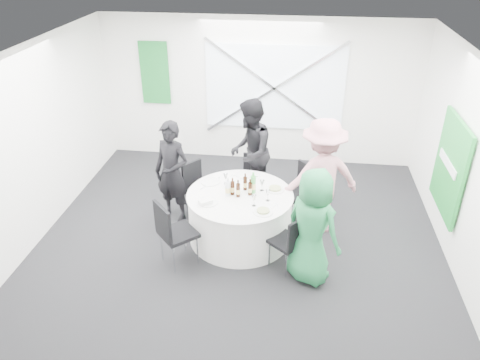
# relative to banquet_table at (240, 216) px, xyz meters

# --- Properties ---
(floor) EXTENTS (6.00, 6.00, 0.00)m
(floor) POSITION_rel_banquet_table_xyz_m (0.00, -0.20, -0.38)
(floor) COLOR black
(floor) RESTS_ON ground
(ceiling) EXTENTS (6.00, 6.00, 0.00)m
(ceiling) POSITION_rel_banquet_table_xyz_m (0.00, -0.20, 2.42)
(ceiling) COLOR white
(ceiling) RESTS_ON wall_back
(wall_back) EXTENTS (6.00, 0.00, 6.00)m
(wall_back) POSITION_rel_banquet_table_xyz_m (0.00, 2.80, 1.02)
(wall_back) COLOR white
(wall_back) RESTS_ON floor
(wall_front) EXTENTS (6.00, 0.00, 6.00)m
(wall_front) POSITION_rel_banquet_table_xyz_m (0.00, -3.20, 1.02)
(wall_front) COLOR white
(wall_front) RESTS_ON floor
(wall_left) EXTENTS (0.00, 6.00, 6.00)m
(wall_left) POSITION_rel_banquet_table_xyz_m (-3.00, -0.20, 1.02)
(wall_left) COLOR white
(wall_left) RESTS_ON floor
(wall_right) EXTENTS (0.00, 6.00, 6.00)m
(wall_right) POSITION_rel_banquet_table_xyz_m (3.00, -0.20, 1.02)
(wall_right) COLOR white
(wall_right) RESTS_ON floor
(window_panel) EXTENTS (2.60, 0.03, 1.60)m
(window_panel) POSITION_rel_banquet_table_xyz_m (0.30, 2.76, 1.12)
(window_panel) COLOR silver
(window_panel) RESTS_ON wall_back
(window_brace_a) EXTENTS (2.63, 0.05, 1.84)m
(window_brace_a) POSITION_rel_banquet_table_xyz_m (0.30, 2.72, 1.12)
(window_brace_a) COLOR silver
(window_brace_a) RESTS_ON window_panel
(window_brace_b) EXTENTS (2.63, 0.05, 1.84)m
(window_brace_b) POSITION_rel_banquet_table_xyz_m (0.30, 2.72, 1.12)
(window_brace_b) COLOR silver
(window_brace_b) RESTS_ON window_panel
(green_banner) EXTENTS (0.55, 0.04, 1.20)m
(green_banner) POSITION_rel_banquet_table_xyz_m (-2.00, 2.75, 1.32)
(green_banner) COLOR #13622A
(green_banner) RESTS_ON wall_back
(green_sign) EXTENTS (0.05, 1.20, 1.40)m
(green_sign) POSITION_rel_banquet_table_xyz_m (2.94, 0.40, 0.82)
(green_sign) COLOR #198D2F
(green_sign) RESTS_ON wall_right
(banquet_table) EXTENTS (1.56, 1.56, 0.76)m
(banquet_table) POSITION_rel_banquet_table_xyz_m (0.00, 0.00, 0.00)
(banquet_table) COLOR white
(banquet_table) RESTS_ON floor
(chair_back) EXTENTS (0.39, 0.40, 0.82)m
(chair_back) POSITION_rel_banquet_table_xyz_m (0.07, 1.17, 0.09)
(chair_back) COLOR black
(chair_back) RESTS_ON floor
(chair_back_left) EXTENTS (0.56, 0.56, 0.88)m
(chair_back_left) POSITION_rel_banquet_table_xyz_m (-0.79, 0.64, 0.13)
(chair_back_left) COLOR black
(chair_back_left) RESTS_ON floor
(chair_back_right) EXTENTS (0.59, 0.59, 0.91)m
(chair_back_right) POSITION_rel_banquet_table_xyz_m (0.87, 0.73, 0.16)
(chair_back_right) COLOR black
(chair_back_right) RESTS_ON floor
(chair_front_right) EXTENTS (0.56, 0.56, 0.87)m
(chair_front_right) POSITION_rel_banquet_table_xyz_m (0.77, -0.66, 0.13)
(chair_front_right) COLOR black
(chair_front_right) RESTS_ON floor
(chair_front_left) EXTENTS (0.64, 0.64, 1.00)m
(chair_front_left) POSITION_rel_banquet_table_xyz_m (-0.83, -0.75, 0.21)
(chair_front_left) COLOR black
(chair_front_left) RESTS_ON floor
(person_man_back_left) EXTENTS (0.70, 0.58, 1.66)m
(person_man_back_left) POSITION_rel_banquet_table_xyz_m (-1.12, 0.42, 0.45)
(person_man_back_left) COLOR black
(person_man_back_left) RESTS_ON floor
(person_man_back) EXTENTS (0.49, 0.88, 1.80)m
(person_man_back) POSITION_rel_banquet_table_xyz_m (0.02, 1.15, 0.52)
(person_man_back) COLOR black
(person_man_back) RESTS_ON floor
(person_woman_pink) EXTENTS (1.29, 0.90, 1.83)m
(person_woman_pink) POSITION_rel_banquet_table_xyz_m (1.17, 0.40, 0.53)
(person_woman_pink) COLOR #CE858F
(person_woman_pink) RESTS_ON floor
(person_woman_green) EXTENTS (0.95, 0.89, 1.63)m
(person_woman_green) POSITION_rel_banquet_table_xyz_m (1.03, -0.78, 0.43)
(person_woman_green) COLOR #207742
(person_woman_green) RESTS_ON floor
(plate_back) EXTENTS (0.27, 0.27, 0.01)m
(plate_back) POSITION_rel_banquet_table_xyz_m (-0.01, 0.60, 0.39)
(plate_back) COLOR white
(plate_back) RESTS_ON banquet_table
(plate_back_left) EXTENTS (0.29, 0.29, 0.01)m
(plate_back_left) POSITION_rel_banquet_table_xyz_m (-0.49, 0.31, 0.39)
(plate_back_left) COLOR white
(plate_back_left) RESTS_ON banquet_table
(plate_back_right) EXTENTS (0.27, 0.27, 0.04)m
(plate_back_right) POSITION_rel_banquet_table_xyz_m (0.50, 0.20, 0.40)
(plate_back_right) COLOR white
(plate_back_right) RESTS_ON banquet_table
(plate_front_right) EXTENTS (0.27, 0.27, 0.04)m
(plate_front_right) POSITION_rel_banquet_table_xyz_m (0.37, -0.43, 0.40)
(plate_front_right) COLOR white
(plate_front_right) RESTS_ON banquet_table
(plate_front_left) EXTENTS (0.29, 0.29, 0.01)m
(plate_front_left) POSITION_rel_banquet_table_xyz_m (-0.42, -0.27, 0.39)
(plate_front_left) COLOR white
(plate_front_left) RESTS_ON banquet_table
(napkin) EXTENTS (0.22, 0.21, 0.05)m
(napkin) POSITION_rel_banquet_table_xyz_m (-0.45, -0.32, 0.42)
(napkin) COLOR white
(napkin) RESTS_ON plate_front_left
(beer_bottle_a) EXTENTS (0.06, 0.06, 0.27)m
(beer_bottle_a) POSITION_rel_banquet_table_xyz_m (-0.11, -0.01, 0.48)
(beer_bottle_a) COLOR #331609
(beer_bottle_a) RESTS_ON banquet_table
(beer_bottle_b) EXTENTS (0.06, 0.06, 0.27)m
(beer_bottle_b) POSITION_rel_banquet_table_xyz_m (0.06, 0.15, 0.48)
(beer_bottle_b) COLOR #331609
(beer_bottle_b) RESTS_ON banquet_table
(beer_bottle_c) EXTENTS (0.06, 0.06, 0.25)m
(beer_bottle_c) POSITION_rel_banquet_table_xyz_m (0.14, 0.01, 0.48)
(beer_bottle_c) COLOR #331609
(beer_bottle_c) RESTS_ON banquet_table
(beer_bottle_d) EXTENTS (0.06, 0.06, 0.27)m
(beer_bottle_d) POSITION_rel_banquet_table_xyz_m (-0.02, -0.06, 0.48)
(beer_bottle_d) COLOR #331609
(beer_bottle_d) RESTS_ON banquet_table
(green_water_bottle) EXTENTS (0.08, 0.08, 0.33)m
(green_water_bottle) POSITION_rel_banquet_table_xyz_m (0.18, 0.08, 0.51)
(green_water_bottle) COLOR green
(green_water_bottle) RESTS_ON banquet_table
(clear_water_bottle) EXTENTS (0.08, 0.08, 0.29)m
(clear_water_bottle) POSITION_rel_banquet_table_xyz_m (-0.17, -0.05, 0.49)
(clear_water_bottle) COLOR silver
(clear_water_bottle) RESTS_ON banquet_table
(wine_glass_a) EXTENTS (0.07, 0.07, 0.17)m
(wine_glass_a) POSITION_rel_banquet_table_xyz_m (0.31, 0.16, 0.50)
(wine_glass_a) COLOR white
(wine_glass_a) RESTS_ON banquet_table
(wine_glass_b) EXTENTS (0.07, 0.07, 0.17)m
(wine_glass_b) POSITION_rel_banquet_table_xyz_m (-0.26, 0.30, 0.50)
(wine_glass_b) COLOR white
(wine_glass_b) RESTS_ON banquet_table
(wine_glass_c) EXTENTS (0.07, 0.07, 0.17)m
(wine_glass_c) POSITION_rel_banquet_table_xyz_m (0.41, -0.12, 0.50)
(wine_glass_c) COLOR white
(wine_glass_c) RESTS_ON banquet_table
(wine_glass_d) EXTENTS (0.07, 0.07, 0.17)m
(wine_glass_d) POSITION_rel_banquet_table_xyz_m (0.23, -0.28, 0.50)
(wine_glass_d) COLOR white
(wine_glass_d) RESTS_ON banquet_table
(fork_a) EXTENTS (0.10, 0.13, 0.01)m
(fork_a) POSITION_rel_banquet_table_xyz_m (0.36, -0.45, 0.38)
(fork_a) COLOR silver
(fork_a) RESTS_ON banquet_table
(knife_a) EXTENTS (0.11, 0.12, 0.01)m
(knife_a) POSITION_rel_banquet_table_xyz_m (0.51, -0.26, 0.38)
(knife_a) COLOR silver
(knife_a) RESTS_ON banquet_table
(fork_b) EXTENTS (0.08, 0.14, 0.01)m
(fork_b) POSITION_rel_banquet_table_xyz_m (-0.41, 0.41, 0.38)
(fork_b) COLOR silver
(fork_b) RESTS_ON banquet_table
(knife_b) EXTENTS (0.09, 0.14, 0.01)m
(knife_b) POSITION_rel_banquet_table_xyz_m (-0.56, 0.12, 0.38)
(knife_b) COLOR silver
(knife_b) RESTS_ON banquet_table
(fork_c) EXTENTS (0.15, 0.03, 0.01)m
(fork_c) POSITION_rel_banquet_table_xyz_m (0.13, 0.56, 0.38)
(fork_c) COLOR silver
(fork_c) RESTS_ON banquet_table
(knife_c) EXTENTS (0.15, 0.02, 0.01)m
(knife_c) POSITION_rel_banquet_table_xyz_m (-0.13, 0.56, 0.38)
(knife_c) COLOR silver
(knife_c) RESTS_ON banquet_table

